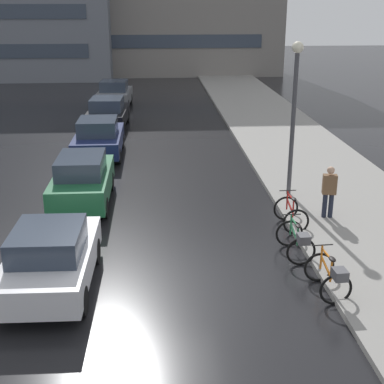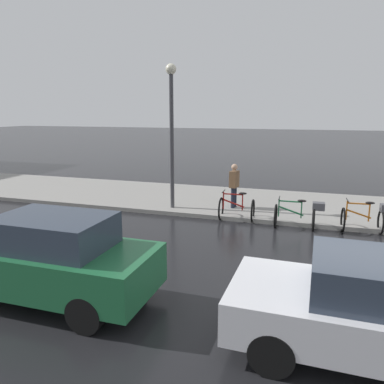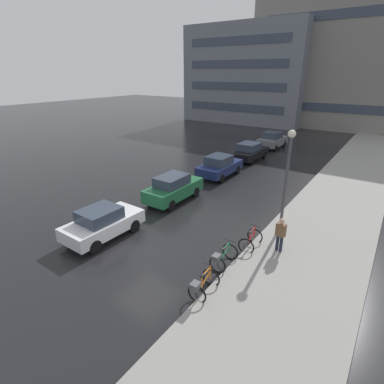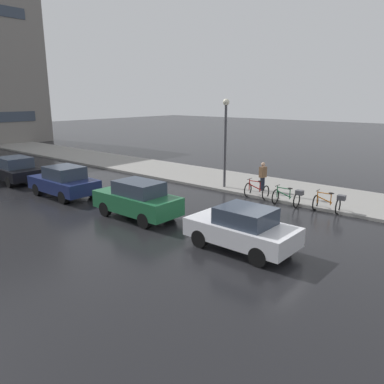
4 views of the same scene
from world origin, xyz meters
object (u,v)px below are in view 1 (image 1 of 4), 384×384
object	(u,v)px
car_green	(83,180)
car_grey	(115,94)
streetlamp	(294,102)
bicycle_nearest	(330,276)
car_white	(51,258)
bicycle_second	(297,240)
bicycle_third	(291,214)
pedestrian	(329,191)
car_navy	(99,138)
car_black	(108,113)

from	to	relation	value
car_green	car_grey	xyz separation A→B (m)	(-0.11, 16.90, -0.01)
car_green	streetlamp	size ratio (longest dim) A/B	0.80
bicycle_nearest	car_white	size ratio (longest dim) A/B	0.36
bicycle_second	bicycle_third	xyz separation A→B (m)	(0.34, 1.98, -0.08)
car_grey	streetlamp	xyz separation A→B (m)	(6.86, -16.77, 2.40)
car_white	bicycle_second	bearing A→B (deg)	10.80
pedestrian	car_green	bearing A→B (deg)	165.16
bicycle_third	bicycle_second	bearing A→B (deg)	-99.80
car_green	car_navy	xyz separation A→B (m)	(-0.03, 5.74, -0.03)
bicycle_nearest	car_black	bearing A→B (deg)	109.68
bicycle_second	pedestrian	xyz separation A→B (m)	(1.53, 2.32, 0.47)
car_white	streetlamp	size ratio (longest dim) A/B	0.76
car_green	car_white	bearing A→B (deg)	-90.55
bicycle_nearest	car_grey	xyz separation A→B (m)	(-6.23, 23.08, 0.33)
bicycle_second	car_navy	distance (m)	11.63
bicycle_second	car_white	world-z (taller)	car_white
bicycle_third	car_green	distance (m)	6.64
streetlamp	car_white	bearing A→B (deg)	-140.83
car_green	streetlamp	distance (m)	7.16
bicycle_nearest	pedestrian	world-z (taller)	pedestrian
bicycle_second	car_black	size ratio (longest dim) A/B	0.34
car_white	car_navy	distance (m)	11.15
bicycle_second	car_white	bearing A→B (deg)	-169.20
car_navy	pedestrian	size ratio (longest dim) A/B	2.39
car_black	pedestrian	distance (m)	15.14
car_black	pedestrian	world-z (taller)	pedestrian
car_navy	pedestrian	bearing A→B (deg)	-46.01
bicycle_nearest	car_navy	xyz separation A→B (m)	(-6.16, 11.91, 0.31)
bicycle_third	car_grey	size ratio (longest dim) A/B	0.29
car_black	car_white	bearing A→B (deg)	-89.89
bicycle_second	bicycle_nearest	bearing A→B (deg)	-82.35
bicycle_nearest	car_white	world-z (taller)	car_white
bicycle_second	car_grey	bearing A→B (deg)	105.76
bicycle_third	pedestrian	bearing A→B (deg)	16.01
car_black	car_navy	bearing A→B (deg)	-89.43
bicycle_nearest	car_green	distance (m)	8.70
car_navy	streetlamp	size ratio (longest dim) A/B	0.81
bicycle_third	car_grey	bearing A→B (deg)	108.22
bicycle_third	pedestrian	distance (m)	1.35
bicycle_nearest	pedestrian	size ratio (longest dim) A/B	0.80
car_navy	car_grey	world-z (taller)	car_grey
streetlamp	bicycle_second	bearing A→B (deg)	-101.23
car_green	streetlamp	xyz separation A→B (m)	(6.75, 0.13, 2.39)
car_navy	car_black	xyz separation A→B (m)	(-0.05, 5.46, -0.02)
car_white	car_black	bearing A→B (deg)	90.11
streetlamp	car_navy	bearing A→B (deg)	140.41
car_black	car_grey	size ratio (longest dim) A/B	1.09
car_navy	bicycle_second	bearing A→B (deg)	-59.49
bicycle_third	car_black	xyz separation A→B (m)	(-6.30, 13.50, 0.37)
car_navy	car_black	world-z (taller)	car_navy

